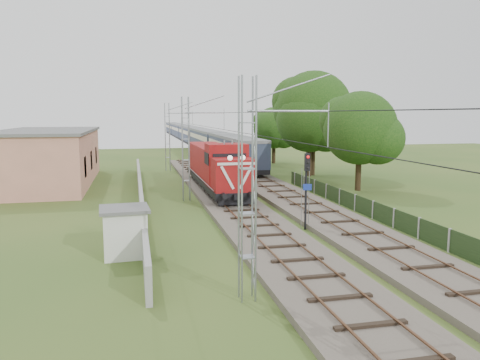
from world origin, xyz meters
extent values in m
plane|color=#33521E|center=(0.00, 0.00, 0.00)|extent=(140.00, 140.00, 0.00)
cube|color=#6B6054|center=(0.00, 7.00, 0.15)|extent=(4.20, 70.00, 0.30)
cube|color=black|center=(0.00, 7.00, 0.35)|extent=(2.40, 70.00, 0.10)
cube|color=brown|center=(-0.85, 7.00, 0.42)|extent=(0.08, 70.00, 0.05)
cube|color=brown|center=(0.85, 7.00, 0.42)|extent=(0.08, 70.00, 0.05)
cube|color=#6B6054|center=(5.00, 20.00, 0.15)|extent=(4.20, 80.00, 0.30)
cube|color=black|center=(5.00, 20.00, 0.35)|extent=(2.40, 80.00, 0.10)
cube|color=brown|center=(4.15, 20.00, 0.42)|extent=(0.08, 80.00, 0.05)
cube|color=brown|center=(5.85, 20.00, 0.42)|extent=(0.08, 80.00, 0.05)
cylinder|color=gray|center=(-1.50, -8.00, 6.80)|extent=(3.00, 0.08, 0.08)
cylinder|color=gray|center=(-1.50, 12.00, 6.80)|extent=(3.00, 0.08, 0.08)
cylinder|color=gray|center=(-1.50, 32.00, 6.80)|extent=(3.00, 0.08, 0.08)
cylinder|color=black|center=(0.00, 12.00, 5.50)|extent=(0.03, 70.00, 0.03)
cylinder|color=black|center=(0.00, 12.00, 6.80)|extent=(0.03, 70.00, 0.03)
cube|color=#9E9E99|center=(-6.50, 12.00, 0.75)|extent=(0.25, 40.00, 1.50)
cube|color=tan|center=(-15.00, 24.00, 2.50)|extent=(8.00, 20.00, 5.00)
cube|color=#606060|center=(-15.00, 24.00, 5.10)|extent=(8.40, 20.40, 0.25)
cube|color=black|center=(-11.05, 18.00, 2.20)|extent=(0.10, 1.60, 1.80)
cube|color=black|center=(-11.05, 24.00, 2.20)|extent=(0.10, 1.60, 1.80)
cube|color=black|center=(-11.05, 30.00, 2.20)|extent=(0.10, 1.60, 1.80)
cube|color=black|center=(8.00, 3.00, 0.60)|extent=(0.05, 32.00, 1.15)
cube|color=#9E9E99|center=(8.00, 18.00, 0.60)|extent=(0.12, 0.12, 1.20)
cube|color=black|center=(0.00, 15.99, 1.00)|extent=(3.01, 17.04, 0.50)
cube|color=black|center=(0.00, 10.48, 0.70)|extent=(2.21, 3.61, 0.50)
cube|color=black|center=(0.00, 21.50, 0.70)|extent=(2.21, 3.61, 0.50)
cube|color=black|center=(0.00, 7.57, 0.60)|extent=(2.61, 0.25, 0.35)
cube|color=maroon|center=(0.00, 8.72, 2.40)|extent=(2.91, 2.51, 2.31)
sphere|color=white|center=(-0.45, 7.52, 3.71)|extent=(0.36, 0.36, 0.36)
sphere|color=white|center=(0.45, 7.52, 3.71)|extent=(0.36, 0.36, 0.36)
cube|color=silver|center=(-0.65, 7.45, 2.35)|extent=(1.01, 0.06, 1.68)
cube|color=silver|center=(0.65, 7.45, 2.35)|extent=(1.01, 0.06, 1.68)
cube|color=silver|center=(0.00, 7.45, 3.31)|extent=(2.71, 0.06, 0.18)
cube|color=maroon|center=(0.00, 11.18, 2.86)|extent=(3.01, 2.41, 3.21)
cube|color=black|center=(0.00, 9.96, 3.36)|extent=(2.51, 0.06, 0.90)
cube|color=maroon|center=(0.00, 18.45, 2.56)|extent=(2.81, 12.13, 2.61)
cylinder|color=black|center=(0.00, 15.39, 4.01)|extent=(0.44, 0.44, 0.40)
cylinder|color=gray|center=(-0.30, 10.38, 4.61)|extent=(0.12, 0.12, 0.35)
cylinder|color=gray|center=(0.30, 10.38, 4.61)|extent=(0.12, 0.12, 0.35)
cube|color=black|center=(5.00, 31.68, 0.89)|extent=(2.84, 21.51, 0.49)
cube|color=#2F354F|center=(5.00, 31.68, 2.45)|extent=(2.93, 21.51, 2.64)
cube|color=beige|center=(5.00, 31.68, 2.94)|extent=(2.97, 20.65, 0.73)
cube|color=slate|center=(5.00, 31.68, 3.92)|extent=(2.98, 21.51, 0.34)
cube|color=black|center=(5.00, 54.17, 0.89)|extent=(2.84, 21.51, 0.49)
cube|color=#2F354F|center=(5.00, 54.17, 2.45)|extent=(2.93, 21.51, 2.64)
cube|color=beige|center=(5.00, 54.17, 2.94)|extent=(2.97, 20.65, 0.73)
cube|color=slate|center=(5.00, 54.17, 3.92)|extent=(2.98, 21.51, 0.34)
cube|color=black|center=(5.00, 76.66, 0.89)|extent=(2.84, 21.51, 0.49)
cube|color=#2F354F|center=(5.00, 76.66, 2.45)|extent=(2.93, 21.51, 2.64)
cube|color=beige|center=(5.00, 76.66, 2.94)|extent=(2.97, 20.65, 0.73)
cube|color=slate|center=(5.00, 76.66, 3.92)|extent=(2.98, 21.51, 0.34)
cube|color=black|center=(5.00, 99.15, 0.89)|extent=(2.84, 21.51, 0.49)
cube|color=#2F354F|center=(5.00, 99.15, 2.45)|extent=(2.93, 21.51, 2.64)
cube|color=beige|center=(5.00, 99.15, 2.94)|extent=(2.97, 20.65, 0.73)
cube|color=slate|center=(5.00, 99.15, 3.92)|extent=(2.98, 21.51, 0.34)
cube|color=black|center=(5.00, 121.64, 0.89)|extent=(2.84, 21.51, 0.49)
cube|color=#2F354F|center=(5.00, 121.64, 2.45)|extent=(2.93, 21.51, 2.64)
cube|color=beige|center=(5.00, 121.64, 2.94)|extent=(2.97, 20.65, 0.73)
cube|color=slate|center=(5.00, 121.64, 3.92)|extent=(2.98, 21.51, 0.34)
cylinder|color=black|center=(2.77, 1.37, 2.25)|extent=(0.13, 0.13, 4.51)
cube|color=black|center=(2.77, 1.24, 3.97)|extent=(0.35, 0.25, 0.99)
sphere|color=red|center=(2.77, 1.13, 4.28)|extent=(0.16, 0.16, 0.16)
sphere|color=black|center=(2.77, 1.13, 3.97)|extent=(0.16, 0.16, 0.16)
sphere|color=black|center=(2.77, 1.13, 3.65)|extent=(0.16, 0.16, 0.16)
cube|color=navy|center=(2.82, 1.27, 2.53)|extent=(0.50, 0.14, 0.36)
cube|color=silver|center=(-7.40, -1.55, 1.08)|extent=(2.10, 2.10, 2.17)
cube|color=#606060|center=(-7.40, -1.55, 2.27)|extent=(2.41, 2.41, 0.15)
cylinder|color=#3D2919|center=(12.33, 13.68, 1.95)|extent=(0.51, 0.51, 3.90)
sphere|color=#13350E|center=(12.33, 13.68, 5.49)|extent=(6.38, 6.38, 6.38)
sphere|color=#13350E|center=(13.60, 12.73, 4.61)|extent=(4.46, 4.46, 4.46)
sphere|color=#13350E|center=(11.21, 14.80, 6.20)|extent=(4.15, 4.15, 4.15)
cylinder|color=#3D2919|center=(12.29, 24.55, 2.55)|extent=(0.60, 0.60, 5.10)
sphere|color=#13350E|center=(12.29, 24.55, 7.19)|extent=(8.35, 8.35, 8.35)
sphere|color=#13350E|center=(13.96, 23.30, 6.03)|extent=(5.84, 5.84, 5.84)
sphere|color=#13350E|center=(10.83, 26.01, 8.12)|extent=(5.43, 5.43, 5.43)
cylinder|color=#3D2919|center=(11.64, 23.88, 2.21)|extent=(0.60, 0.60, 4.41)
sphere|color=#13350E|center=(11.64, 23.88, 6.21)|extent=(7.22, 7.22, 7.22)
sphere|color=#13350E|center=(13.08, 22.80, 5.21)|extent=(5.05, 5.05, 5.05)
sphere|color=#13350E|center=(10.38, 25.15, 7.02)|extent=(4.69, 4.69, 4.69)
cylinder|color=#3D2919|center=(11.77, 37.48, 1.72)|extent=(0.49, 0.49, 3.44)
sphere|color=#13350E|center=(11.77, 37.48, 4.84)|extent=(5.63, 5.63, 5.63)
sphere|color=#13350E|center=(12.89, 36.64, 4.06)|extent=(3.94, 3.94, 3.94)
sphere|color=#13350E|center=(10.78, 38.46, 5.47)|extent=(3.66, 3.66, 3.66)
camera|label=1|loc=(-6.84, -23.81, 6.69)|focal=35.00mm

